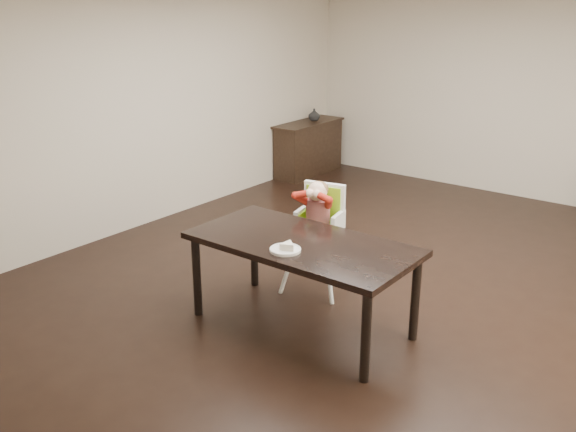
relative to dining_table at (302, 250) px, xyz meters
name	(u,v)px	position (x,y,z in m)	size (l,w,h in m)	color
ground	(378,280)	(0.05, 1.16, -0.67)	(7.00, 7.00, 0.00)	black
room_walls	(388,84)	(0.05, 1.16, 1.18)	(6.02, 7.02, 2.71)	beige
dining_table	(302,250)	(0.00, 0.00, 0.00)	(1.80, 0.90, 0.75)	black
high_chair	(319,213)	(-0.33, 0.70, 0.05)	(0.51, 0.51, 1.03)	white
plate	(286,248)	(0.03, -0.24, 0.10)	(0.25, 0.25, 0.07)	white
sideboard	(308,148)	(-2.73, 3.86, -0.27)	(0.44, 1.26, 0.79)	black
vase	(314,115)	(-2.73, 4.00, 0.21)	(0.17, 0.18, 0.17)	#99999E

